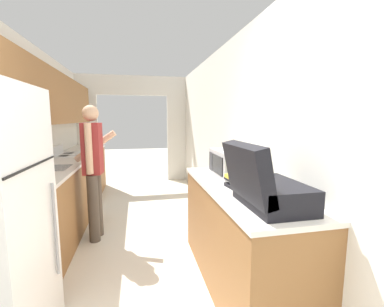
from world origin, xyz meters
TOP-DOWN VIEW (x-y plane):
  - wall_left at (-1.20, 2.42)m, footprint 0.38×7.55m
  - wall_right at (1.28, 1.98)m, footprint 0.06×7.55m
  - wall_far_with_doorway at (0.00, 5.18)m, footprint 2.90×0.06m
  - counter_left at (-0.95, 2.88)m, footprint 0.62×3.97m
  - counter_right at (0.95, 0.98)m, footprint 0.62×1.77m
  - range_oven at (-0.94, 3.43)m, footprint 0.66×0.74m
  - person at (-0.46, 2.21)m, footprint 0.54×0.40m
  - suitcase at (0.89, 0.44)m, footprint 0.45×0.56m
  - microwave at (1.04, 1.36)m, footprint 0.39×0.52m
  - book_stack at (0.92, 0.90)m, footprint 0.23×0.28m

SIDE VIEW (x-z plane):
  - counter_right at x=0.95m, z-range 0.00..0.93m
  - counter_left at x=-0.95m, z-range 0.00..0.93m
  - range_oven at x=-0.94m, z-range -0.06..1.00m
  - person at x=-0.46m, z-range 0.06..1.74m
  - book_stack at x=0.92m, z-range 0.93..1.04m
  - microwave at x=1.04m, z-range 0.93..1.19m
  - suitcase at x=0.89m, z-range 0.85..1.28m
  - wall_right at x=1.28m, z-range 0.00..2.50m
  - wall_far_with_doorway at x=0.00m, z-range 0.19..2.69m
  - wall_left at x=-1.20m, z-range 0.24..2.74m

